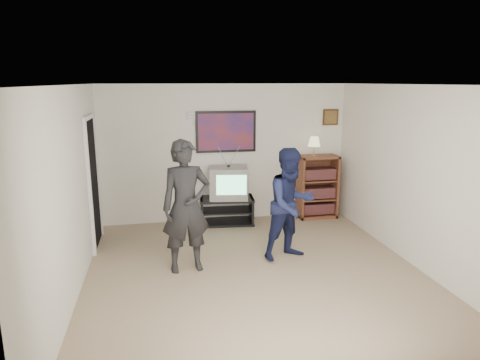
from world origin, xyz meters
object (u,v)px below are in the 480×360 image
object	(u,v)px
bookshelf	(317,187)
person_tall	(186,207)
media_stand	(227,210)
person_short	(291,204)
crt_television	(229,182)

from	to	relation	value
bookshelf	person_tall	distance (m)	3.23
media_stand	bookshelf	xyz separation A→B (m)	(1.75, 0.05, 0.35)
person_tall	person_short	world-z (taller)	person_tall
person_tall	person_short	bearing A→B (deg)	-2.87
person_tall	bookshelf	bearing A→B (deg)	28.48
media_stand	crt_television	distance (m)	0.53
media_stand	bookshelf	size ratio (longest dim) A/B	0.85
person_tall	person_short	size ratio (longest dim) A/B	1.11
media_stand	bookshelf	distance (m)	1.78
crt_television	person_short	xyz separation A→B (m)	(0.62, -1.72, 0.05)
crt_television	person_tall	distance (m)	2.05
media_stand	crt_television	xyz separation A→B (m)	(0.04, 0.00, 0.53)
crt_television	person_tall	world-z (taller)	person_tall
media_stand	crt_television	size ratio (longest dim) A/B	1.51
media_stand	crt_television	world-z (taller)	crt_television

